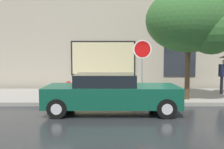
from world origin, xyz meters
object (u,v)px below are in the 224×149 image
at_px(parked_car, 112,93).
at_px(fire_hydrant, 70,90).
at_px(street_tree, 194,22).
at_px(stop_sign, 143,58).

bearing_deg(parked_car, fire_hydrant, 135.34).
relative_size(fire_hydrant, street_tree, 0.17).
distance_m(fire_hydrant, street_tree, 5.92).
relative_size(fire_hydrant, stop_sign, 0.31).
distance_m(street_tree, stop_sign, 2.57).
xyz_separation_m(parked_car, fire_hydrant, (-1.79, 1.77, -0.16)).
xyz_separation_m(fire_hydrant, stop_sign, (3.08, -0.20, 1.38)).
bearing_deg(fire_hydrant, street_tree, -0.66).
xyz_separation_m(street_tree, stop_sign, (-2.11, -0.14, -1.46)).
bearing_deg(stop_sign, street_tree, 3.81).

